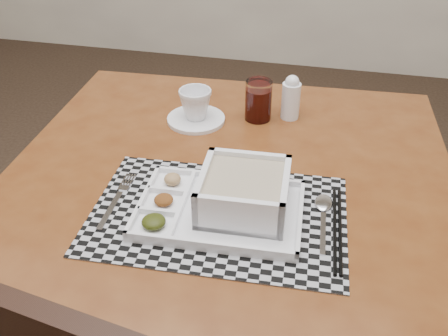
{
  "coord_description": "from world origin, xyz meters",
  "views": [
    {
      "loc": [
        0.81,
        -0.78,
        1.38
      ],
      "look_at": [
        0.62,
        0.03,
        0.8
      ],
      "focal_mm": 40.0,
      "sensor_mm": 36.0,
      "label": 1
    }
  ],
  "objects_px": {
    "serving_tray": "(235,199)",
    "cup": "(195,104)",
    "juice_glass": "(258,102)",
    "dining_table": "(227,204)",
    "creamer_bottle": "(291,98)"
  },
  "relations": [
    {
      "from": "serving_tray",
      "to": "cup",
      "type": "bearing_deg",
      "value": 117.08
    },
    {
      "from": "juice_glass",
      "to": "dining_table",
      "type": "bearing_deg",
      "value": -94.25
    },
    {
      "from": "juice_glass",
      "to": "creamer_bottle",
      "type": "xyz_separation_m",
      "value": [
        0.08,
        0.03,
        0.01
      ]
    },
    {
      "from": "juice_glass",
      "to": "creamer_bottle",
      "type": "bearing_deg",
      "value": 17.73
    },
    {
      "from": "cup",
      "to": "creamer_bottle",
      "type": "relative_size",
      "value": 0.71
    },
    {
      "from": "juice_glass",
      "to": "cup",
      "type": "bearing_deg",
      "value": -162.38
    },
    {
      "from": "juice_glass",
      "to": "creamer_bottle",
      "type": "height_order",
      "value": "creamer_bottle"
    },
    {
      "from": "creamer_bottle",
      "to": "serving_tray",
      "type": "bearing_deg",
      "value": -98.05
    },
    {
      "from": "serving_tray",
      "to": "cup",
      "type": "relative_size",
      "value": 3.93
    },
    {
      "from": "dining_table",
      "to": "juice_glass",
      "type": "relative_size",
      "value": 9.87
    },
    {
      "from": "cup",
      "to": "creamer_bottle",
      "type": "height_order",
      "value": "creamer_bottle"
    },
    {
      "from": "dining_table",
      "to": "juice_glass",
      "type": "distance_m",
      "value": 0.3
    },
    {
      "from": "dining_table",
      "to": "serving_tray",
      "type": "distance_m",
      "value": 0.17
    },
    {
      "from": "dining_table",
      "to": "juice_glass",
      "type": "xyz_separation_m",
      "value": [
        0.02,
        0.27,
        0.12
      ]
    },
    {
      "from": "cup",
      "to": "dining_table",
      "type": "bearing_deg",
      "value": -80.6
    }
  ]
}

